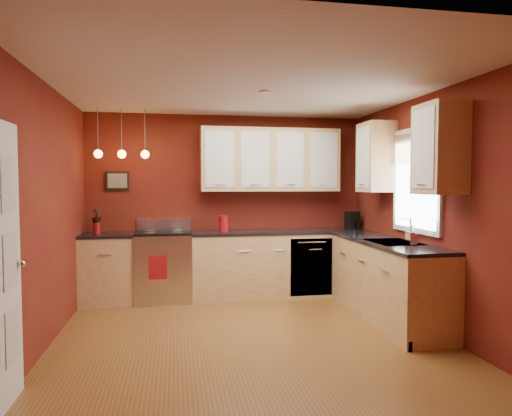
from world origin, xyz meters
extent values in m
plane|color=brown|center=(0.00, 0.00, 0.00)|extent=(4.20, 4.20, 0.00)
cube|color=beige|center=(0.00, 0.00, 2.60)|extent=(4.00, 4.20, 0.02)
cube|color=maroon|center=(0.00, 2.10, 1.30)|extent=(4.00, 0.02, 2.60)
cube|color=maroon|center=(0.00, -2.10, 1.30)|extent=(4.00, 0.02, 2.60)
cube|color=maroon|center=(-2.00, 0.00, 1.30)|extent=(0.02, 4.20, 2.60)
cube|color=maroon|center=(2.00, 0.00, 1.30)|extent=(0.02, 4.20, 2.60)
cube|color=#E6BA7B|center=(-1.65, 1.80, 0.45)|extent=(0.70, 0.60, 0.90)
cube|color=#E6BA7B|center=(0.73, 1.80, 0.45)|extent=(2.54, 0.60, 0.90)
cube|color=#E6BA7B|center=(1.70, 0.45, 0.45)|extent=(0.60, 2.10, 0.90)
cube|color=black|center=(-1.65, 1.80, 0.92)|extent=(0.70, 0.62, 0.04)
cube|color=black|center=(0.73, 1.80, 0.92)|extent=(2.54, 0.62, 0.04)
cube|color=black|center=(1.70, 0.45, 0.92)|extent=(0.62, 2.10, 0.04)
cube|color=silver|center=(-0.92, 1.80, 0.46)|extent=(0.76, 0.64, 0.92)
cube|color=black|center=(-0.92, 1.50, 0.48)|extent=(0.55, 0.02, 0.32)
cylinder|color=silver|center=(-0.92, 1.49, 0.72)|extent=(0.60, 0.02, 0.02)
cube|color=black|center=(-0.92, 1.80, 0.94)|extent=(0.76, 0.60, 0.03)
cylinder|color=gray|center=(-1.10, 1.66, 0.95)|extent=(0.16, 0.16, 0.01)
cylinder|color=gray|center=(-0.74, 1.66, 0.95)|extent=(0.16, 0.16, 0.01)
cylinder|color=gray|center=(-1.10, 1.94, 0.95)|extent=(0.16, 0.16, 0.01)
cylinder|color=gray|center=(-0.74, 1.94, 0.95)|extent=(0.16, 0.16, 0.01)
cube|color=silver|center=(-0.92, 2.10, 1.03)|extent=(0.76, 0.04, 0.16)
cube|color=silver|center=(1.10, 1.51, 0.45)|extent=(0.60, 0.02, 0.80)
cube|color=gray|center=(1.70, 0.30, 0.92)|extent=(0.50, 0.70, 0.05)
cube|color=black|center=(1.70, 0.47, 0.91)|extent=(0.42, 0.30, 0.02)
cube|color=black|center=(1.70, 0.13, 0.91)|extent=(0.42, 0.30, 0.02)
cylinder|color=silver|center=(1.92, 0.30, 1.08)|extent=(0.02, 0.02, 0.28)
cylinder|color=silver|center=(1.85, 0.30, 1.21)|extent=(0.16, 0.02, 0.02)
cube|color=white|center=(1.98, 0.30, 1.65)|extent=(0.04, 1.02, 1.22)
cube|color=white|center=(1.97, 0.30, 1.65)|extent=(0.01, 0.90, 1.10)
cube|color=#A17650|center=(1.95, 0.30, 2.02)|extent=(0.02, 0.96, 0.36)
cube|color=silver|center=(-1.94, -1.02, 1.60)|extent=(0.00, 0.28, 0.40)
cube|color=silver|center=(-1.94, -1.02, 1.05)|extent=(0.00, 0.28, 0.40)
cube|color=silver|center=(-1.94, -1.02, 0.50)|extent=(0.00, 0.28, 0.40)
sphere|color=silver|center=(-1.91, -0.87, 1.00)|extent=(0.06, 0.06, 0.06)
cube|color=#E6BA7B|center=(0.60, 1.93, 1.95)|extent=(2.00, 0.35, 0.90)
cube|color=#E6BA7B|center=(1.82, 0.32, 1.95)|extent=(0.35, 1.95, 0.90)
cube|color=black|center=(-1.55, 2.08, 1.65)|extent=(0.32, 0.03, 0.26)
cylinder|color=gray|center=(-1.75, 1.75, 2.30)|extent=(0.01, 0.01, 0.60)
sphere|color=#FFA53F|center=(-1.75, 1.75, 2.00)|extent=(0.11, 0.11, 0.11)
cylinder|color=gray|center=(-1.45, 1.75, 2.30)|extent=(0.01, 0.01, 0.60)
sphere|color=#FFA53F|center=(-1.45, 1.75, 2.00)|extent=(0.11, 0.11, 0.11)
cylinder|color=gray|center=(-1.15, 1.75, 2.30)|extent=(0.01, 0.01, 0.60)
sphere|color=#FFA53F|center=(-1.15, 1.75, 2.00)|extent=(0.11, 0.11, 0.11)
cylinder|color=maroon|center=(-0.09, 1.80, 1.04)|extent=(0.14, 0.14, 0.20)
cylinder|color=maroon|center=(-0.09, 1.80, 1.15)|extent=(0.15, 0.15, 0.02)
cylinder|color=maroon|center=(-1.81, 1.88, 1.01)|extent=(0.09, 0.09, 0.15)
imported|color=maroon|center=(-1.81, 1.88, 1.17)|extent=(0.15, 0.15, 0.21)
cube|color=black|center=(1.81, 1.80, 1.07)|extent=(0.20, 0.18, 0.26)
cylinder|color=black|center=(1.81, 1.75, 1.00)|extent=(0.12, 0.12, 0.12)
imported|color=silver|center=(1.78, 0.03, 1.05)|extent=(0.11, 0.11, 0.21)
cube|color=maroon|center=(-0.99, 1.47, 0.52)|extent=(0.23, 0.02, 0.32)
camera|label=1|loc=(-0.76, -4.54, 1.60)|focal=32.00mm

